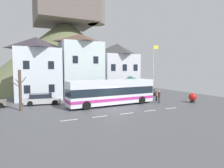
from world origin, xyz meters
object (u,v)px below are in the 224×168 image
at_px(pedestrian_01, 132,95).
at_px(public_bench, 135,94).
at_px(townhouse_01, 81,65).
at_px(townhouse_02, 117,69).
at_px(harbour_buoy, 193,97).
at_px(transit_bus, 112,93).
at_px(parked_car_00, 145,92).
at_px(pedestrian_00, 159,96).
at_px(flagpole, 154,68).
at_px(pedestrian_02, 157,95).
at_px(townhouse_00, 37,68).
at_px(bare_tree_00, 20,90).
at_px(parked_car_01, 42,99).
at_px(bus_shelter, 131,80).
at_px(hilltop_castle, 66,51).

distance_m(pedestrian_01, public_bench, 4.26).
distance_m(townhouse_01, townhouse_02, 6.93).
height_order(townhouse_01, harbour_buoy, townhouse_01).
xyz_separation_m(transit_bus, parked_car_00, (8.73, 5.09, -0.99)).
xyz_separation_m(pedestrian_00, flagpole, (1.97, 3.78, 3.74)).
distance_m(townhouse_02, pedestrian_02, 10.26).
distance_m(townhouse_00, bare_tree_00, 9.39).
distance_m(transit_bus, pedestrian_00, 6.64).
bearing_deg(townhouse_02, parked_car_01, -159.49).
bearing_deg(townhouse_00, pedestrian_02, -33.72).
bearing_deg(public_bench, townhouse_01, 152.02).
bearing_deg(townhouse_01, parked_car_01, -143.84).
height_order(bus_shelter, public_bench, bus_shelter).
bearing_deg(parked_car_00, townhouse_01, -25.55).
bearing_deg(townhouse_01, parked_car_00, -23.50).
height_order(hilltop_castle, public_bench, hilltop_castle).
bearing_deg(parked_car_00, hilltop_castle, -73.54).
distance_m(townhouse_01, hilltop_castle, 20.01).
xyz_separation_m(townhouse_01, bus_shelter, (6.15, -5.81, -2.24)).
distance_m(pedestrian_02, public_bench, 5.12).
relative_size(flagpole, bare_tree_00, 1.84).
relative_size(townhouse_01, bus_shelter, 2.87).
height_order(bus_shelter, pedestrian_02, bus_shelter).
height_order(townhouse_02, pedestrian_02, townhouse_02).
distance_m(bus_shelter, pedestrian_02, 4.61).
height_order(hilltop_castle, pedestrian_01, hilltop_castle).
bearing_deg(pedestrian_01, public_bench, 53.13).
relative_size(parked_car_01, pedestrian_00, 2.76).
bearing_deg(pedestrian_00, public_bench, 87.41).
xyz_separation_m(transit_bus, pedestrian_00, (6.46, -1.40, -0.61)).
bearing_deg(hilltop_castle, flagpole, -73.86).
bearing_deg(public_bench, parked_car_01, -177.15).
bearing_deg(hilltop_castle, parked_car_00, -71.48).
distance_m(parked_car_00, public_bench, 1.98).
height_order(parked_car_00, flagpole, flagpole).
distance_m(townhouse_01, harbour_buoy, 17.87).
bearing_deg(townhouse_01, pedestrian_02, -47.93).
distance_m(pedestrian_00, harbour_buoy, 4.66).
height_order(hilltop_castle, parked_car_00, hilltop_castle).
relative_size(hilltop_castle, flagpole, 5.01).
height_order(townhouse_02, parked_car_01, townhouse_02).
xyz_separation_m(parked_car_01, flagpole, (16.31, -2.08, 4.06)).
xyz_separation_m(townhouse_00, pedestrian_01, (12.15, -8.44, -3.86)).
height_order(hilltop_castle, pedestrian_02, hilltop_castle).
relative_size(transit_bus, pedestrian_00, 6.80).
xyz_separation_m(parked_car_01, harbour_buoy, (18.63, -7.66, 0.05)).
height_order(pedestrian_01, bare_tree_00, bare_tree_00).
distance_m(parked_car_00, harbour_buoy, 8.53).
height_order(public_bench, harbour_buoy, harbour_buoy).
relative_size(pedestrian_02, bare_tree_00, 0.35).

